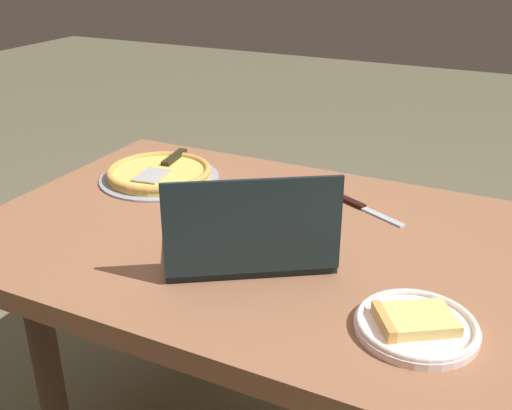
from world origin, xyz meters
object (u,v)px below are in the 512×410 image
Objects in this scene: laptop at (249,242)px; pizza_tray at (159,173)px; dining_table at (255,264)px; table_knife at (362,207)px; pizza_plate at (416,324)px.

laptop is 0.53m from pizza_tray.
table_knife is at bearing -129.54° from dining_table.
laptop is 2.04× the size of table_knife.
pizza_plate is at bearing 166.26° from laptop.
pizza_plate is at bearing 151.84° from dining_table.
laptop is 0.37m from pizza_plate.
pizza_tray is (0.38, -0.17, 0.11)m from dining_table.
pizza_tray is (0.79, -0.39, 0.00)m from pizza_plate.
laptop reaches higher than dining_table.
dining_table is at bearing -69.00° from laptop.
table_knife is (-0.13, -0.36, -0.04)m from laptop.
pizza_plate is 0.50m from table_knife.
laptop is at bearing -13.74° from pizza_plate.
dining_table is 3.16× the size of laptop.
dining_table is at bearing 50.46° from table_knife.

